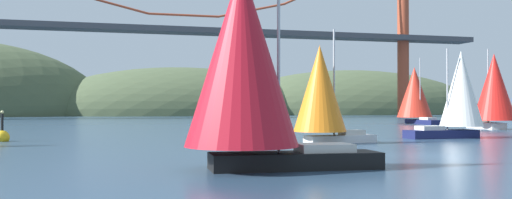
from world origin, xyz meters
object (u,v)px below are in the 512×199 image
Objects in this scene: sailboat_red_spinnaker at (494,89)px; sailboat_scarlet_sail at (415,93)px; sailboat_white_mainsail at (459,93)px; channel_buoy at (2,137)px; sailboat_orange_sail at (321,91)px; sailboat_crimson_sail at (245,62)px.

sailboat_scarlet_sail is at bearing 83.12° from sailboat_red_spinnaker.
sailboat_white_mainsail is 2.89× the size of channel_buoy.
sailboat_scarlet_sail is at bearing 50.88° from sailboat_orange_sail.
sailboat_crimson_sail is at bearing -127.47° from sailboat_scarlet_sail.
sailboat_red_spinnaker is at bearing -96.88° from sailboat_scarlet_sail.
sailboat_orange_sail is 24.69m from channel_buoy.
sailboat_crimson_sail is at bearing -122.81° from sailboat_orange_sail.
sailboat_crimson_sail is at bearing -140.15° from sailboat_red_spinnaker.
sailboat_orange_sail is 3.18× the size of channel_buoy.
sailboat_orange_sail is 17.29m from sailboat_crimson_sail.
sailboat_scarlet_sail is 1.05× the size of sailboat_red_spinnaker.
sailboat_scarlet_sail reaches higher than sailboat_orange_sail.
sailboat_scarlet_sail is (30.72, 37.77, 0.77)m from sailboat_orange_sail.
sailboat_orange_sail is at bearing -149.17° from sailboat_red_spinnaker.
sailboat_orange_sail is at bearing -129.12° from sailboat_scarlet_sail.
sailboat_crimson_sail is at bearing -60.06° from channel_buoy.
sailboat_orange_sail is 0.89× the size of sailboat_red_spinnaker.
channel_buoy is (-51.00, -8.00, -4.29)m from sailboat_red_spinnaker.
sailboat_scarlet_sail is at bearing 28.41° from channel_buoy.
sailboat_orange_sail is at bearing -165.85° from sailboat_white_mainsail.
sailboat_scarlet_sail is 65.89m from sailboat_crimson_sail.
sailboat_orange_sail is 48.70m from sailboat_scarlet_sail.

